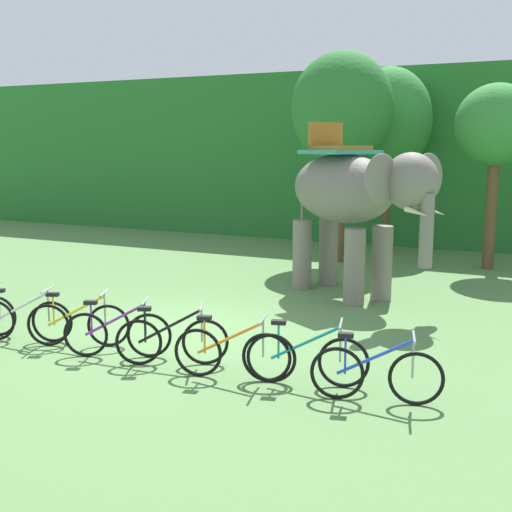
% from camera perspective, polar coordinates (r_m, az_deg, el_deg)
% --- Properties ---
extents(ground_plane, '(80.00, 80.00, 0.00)m').
position_cam_1_polar(ground_plane, '(11.53, -7.26, -6.74)').
color(ground_plane, '#567F47').
extents(foliage_hedge, '(36.00, 6.00, 5.74)m').
position_cam_1_polar(foliage_hedge, '(24.46, 11.17, 8.71)').
color(foliage_hedge, '#28702D').
rests_on(foliage_hedge, ground).
extents(tree_center_right, '(2.79, 2.79, 5.82)m').
position_cam_1_polar(tree_center_right, '(18.15, 7.68, 12.83)').
color(tree_center_right, brown).
rests_on(tree_center_right, ground).
extents(tree_center_left, '(2.58, 2.58, 5.63)m').
position_cam_1_polar(tree_center_left, '(20.38, 11.78, 11.72)').
color(tree_center_left, brown).
rests_on(tree_center_left, ground).
extents(tree_far_left, '(2.10, 2.10, 4.86)m').
position_cam_1_polar(tree_far_left, '(17.99, 20.62, 10.70)').
color(tree_far_left, brown).
rests_on(tree_far_left, ground).
extents(elephant, '(4.03, 3.27, 3.78)m').
position_cam_1_polar(elephant, '(13.83, 8.57, 5.28)').
color(elephant, slate).
rests_on(elephant, ground).
extents(bike_white, '(1.62, 0.73, 0.92)m').
position_cam_1_polar(bike_white, '(11.50, -20.06, -5.32)').
color(bike_white, black).
rests_on(bike_white, ground).
extents(bike_yellow, '(1.59, 0.79, 0.92)m').
position_cam_1_polar(bike_yellow, '(10.96, -15.59, -5.82)').
color(bike_yellow, black).
rests_on(bike_yellow, ground).
extents(bike_purple, '(1.59, 0.78, 0.92)m').
position_cam_1_polar(bike_purple, '(10.27, -12.29, -6.74)').
color(bike_purple, black).
rests_on(bike_purple, ground).
extents(bike_black, '(1.56, 0.84, 0.92)m').
position_cam_1_polar(bike_black, '(9.77, -7.53, -7.45)').
color(bike_black, black).
rests_on(bike_black, ground).
extents(bike_orange, '(1.68, 0.57, 0.92)m').
position_cam_1_polar(bike_orange, '(9.13, -2.19, -8.62)').
color(bike_orange, black).
rests_on(bike_orange, ground).
extents(bike_teal, '(1.67, 0.60, 0.92)m').
position_cam_1_polar(bike_teal, '(8.93, 4.55, -9.06)').
color(bike_teal, black).
rests_on(bike_teal, ground).
extents(bike_blue, '(1.67, 0.59, 0.92)m').
position_cam_1_polar(bike_blue, '(8.48, 10.64, -10.26)').
color(bike_blue, black).
rests_on(bike_blue, ground).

